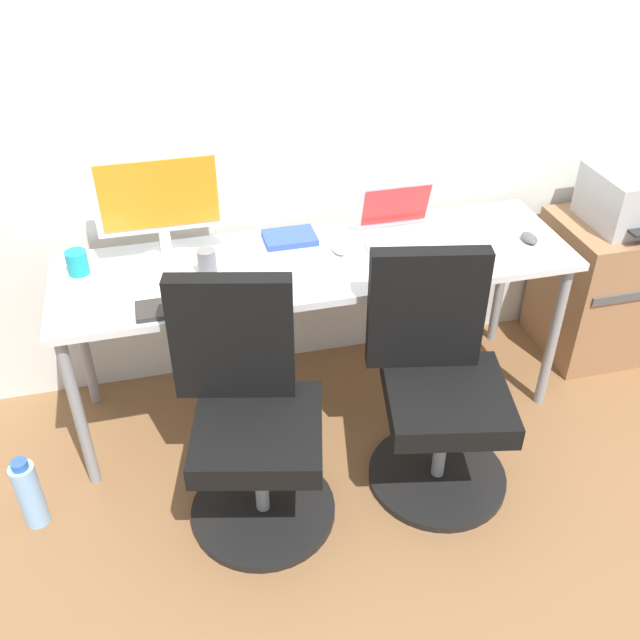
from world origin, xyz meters
The scene contains 17 objects.
ground_plane centered at (0.00, 0.00, 0.00)m, with size 5.28×5.28×0.00m, color brown.
back_wall centered at (0.00, 0.37, 1.30)m, with size 4.40×0.04×2.60m, color silver.
desk centered at (0.00, 0.00, 0.67)m, with size 2.03×0.59×0.73m.
office_chair_left centered at (-0.36, -0.50, 0.42)m, with size 0.54×0.54×0.94m.
office_chair_right centered at (0.34, -0.50, 0.42)m, with size 0.54×0.54×0.94m.
side_cabinet centered at (1.45, 0.09, 0.34)m, with size 0.59×0.48×0.67m.
printer centered at (1.45, 0.08, 0.79)m, with size 0.38×0.40×0.24m.
water_bottle_on_floor centered at (-1.17, -0.39, 0.15)m, with size 0.09×0.09×0.31m.
desktop_monitor centered at (-0.56, 0.15, 0.98)m, with size 0.48×0.18×0.43m.
open_laptop centered at (0.37, 0.06, 0.79)m, with size 0.31×0.28×0.22m.
keyboard_by_monitor centered at (-0.53, -0.21, 0.74)m, with size 0.34×0.12×0.02m, color #2D2D2D.
keyboard_by_laptop centered at (0.41, -0.21, 0.74)m, with size 0.34×0.12×0.02m, color #515156.
mouse_by_monitor centered at (0.87, -0.07, 0.75)m, with size 0.06×0.10×0.03m, color #515156.
mouse_by_laptop centered at (0.10, 0.03, 0.75)m, with size 0.06×0.10×0.03m, color silver.
coffee_mug centered at (-0.90, 0.12, 0.78)m, with size 0.08×0.08×0.09m, color teal.
pen_cup centered at (-0.42, -0.01, 0.79)m, with size 0.07×0.07×0.10m, color slate.
notebook centered at (-0.07, 0.17, 0.75)m, with size 0.21×0.15×0.03m, color blue.
Camera 1 is at (-0.57, -2.33, 2.15)m, focal length 40.02 mm.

